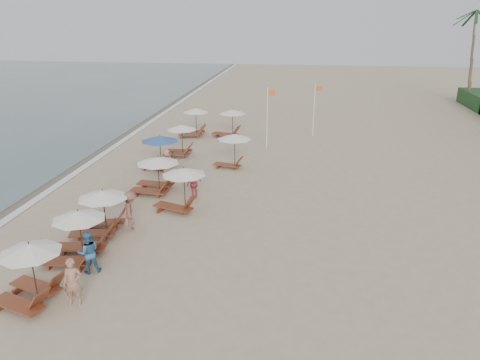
# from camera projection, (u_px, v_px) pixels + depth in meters

# --- Properties ---
(ground) EXTENTS (160.00, 160.00, 0.00)m
(ground) POSITION_uv_depth(u_px,v_px,m) (220.00, 273.00, 17.73)
(ground) COLOR tan
(ground) RESTS_ON ground
(wet_sand_band) EXTENTS (3.20, 140.00, 0.01)m
(wet_sand_band) POSITION_uv_depth(u_px,v_px,m) (52.00, 175.00, 28.68)
(wet_sand_band) COLOR #6B5E4C
(wet_sand_band) RESTS_ON ground
(foam_line) EXTENTS (0.50, 140.00, 0.02)m
(foam_line) POSITION_uv_depth(u_px,v_px,m) (71.00, 176.00, 28.51)
(foam_line) COLOR white
(foam_line) RESTS_ON ground
(lounger_station_0) EXTENTS (2.56, 2.39, 2.28)m
(lounger_station_0) POSITION_uv_depth(u_px,v_px,m) (27.00, 275.00, 15.62)
(lounger_station_0) COLOR brown
(lounger_station_0) RESTS_ON ground
(lounger_station_1) EXTENTS (2.66, 2.19, 2.19)m
(lounger_station_1) POSITION_uv_depth(u_px,v_px,m) (75.00, 238.00, 18.37)
(lounger_station_1) COLOR brown
(lounger_station_1) RESTS_ON ground
(lounger_station_2) EXTENTS (2.65, 2.30, 2.10)m
(lounger_station_2) POSITION_uv_depth(u_px,v_px,m) (99.00, 212.00, 20.66)
(lounger_station_2) COLOR brown
(lounger_station_2) RESTS_ON ground
(lounger_station_3) EXTENTS (2.77, 2.38, 2.07)m
(lounger_station_3) POSITION_uv_depth(u_px,v_px,m) (154.00, 175.00, 25.55)
(lounger_station_3) COLOR brown
(lounger_station_3) RESTS_ON ground
(lounger_station_4) EXTENTS (2.55, 2.42, 2.14)m
(lounger_station_4) POSITION_uv_depth(u_px,v_px,m) (158.00, 150.00, 29.64)
(lounger_station_4) COLOR brown
(lounger_station_4) RESTS_ON ground
(lounger_station_5) EXTENTS (2.41, 2.12, 2.25)m
(lounger_station_5) POSITION_uv_depth(u_px,v_px,m) (179.00, 140.00, 32.22)
(lounger_station_5) COLOR brown
(lounger_station_5) RESTS_ON ground
(lounger_station_6) EXTENTS (2.54, 2.33, 2.33)m
(lounger_station_6) POSITION_uv_depth(u_px,v_px,m) (193.00, 123.00, 37.53)
(lounger_station_6) COLOR brown
(lounger_station_6) RESTS_ON ground
(inland_station_0) EXTENTS (2.80, 2.24, 2.22)m
(inland_station_0) POSITION_uv_depth(u_px,v_px,m) (179.00, 186.00, 23.00)
(inland_station_0) COLOR brown
(inland_station_0) RESTS_ON ground
(inland_station_1) EXTENTS (2.58, 2.24, 2.22)m
(inland_station_1) POSITION_uv_depth(u_px,v_px,m) (232.00, 146.00, 29.59)
(inland_station_1) COLOR brown
(inland_station_1) RESTS_ON ground
(inland_station_2) EXTENTS (2.88, 2.24, 2.22)m
(inland_station_2) POSITION_uv_depth(u_px,v_px,m) (229.00, 121.00, 37.21)
(inland_station_2) COLOR brown
(inland_station_2) RESTS_ON ground
(beachgoer_near) EXTENTS (0.71, 0.54, 1.77)m
(beachgoer_near) POSITION_uv_depth(u_px,v_px,m) (73.00, 282.00, 15.53)
(beachgoer_near) COLOR #A6715A
(beachgoer_near) RESTS_ON ground
(beachgoer_mid_a) EXTENTS (1.03, 0.96, 1.70)m
(beachgoer_mid_a) POSITION_uv_depth(u_px,v_px,m) (88.00, 252.00, 17.56)
(beachgoer_mid_a) COLOR teal
(beachgoer_mid_a) RESTS_ON ground
(beachgoer_mid_b) EXTENTS (1.15, 1.40, 1.89)m
(beachgoer_mid_b) POSITION_uv_depth(u_px,v_px,m) (131.00, 211.00, 21.03)
(beachgoer_mid_b) COLOR brown
(beachgoer_mid_b) RESTS_ON ground
(beachgoer_far_a) EXTENTS (0.91, 1.09, 1.74)m
(beachgoer_far_a) POSITION_uv_depth(u_px,v_px,m) (194.00, 183.00, 24.71)
(beachgoer_far_a) COLOR #D35461
(beachgoer_far_a) RESTS_ON ground
(beachgoer_far_b) EXTENTS (0.70, 0.89, 1.61)m
(beachgoer_far_b) POSITION_uv_depth(u_px,v_px,m) (167.00, 162.00, 28.48)
(beachgoer_far_b) COLOR tan
(beachgoer_far_b) RESTS_ON ground
(flag_pole_near) EXTENTS (0.60, 0.08, 4.51)m
(flag_pole_near) POSITION_uv_depth(u_px,v_px,m) (268.00, 115.00, 33.85)
(flag_pole_near) COLOR silver
(flag_pole_near) RESTS_ON ground
(flag_pole_far) EXTENTS (0.60, 0.08, 4.31)m
(flag_pole_far) POSITION_uv_depth(u_px,v_px,m) (315.00, 107.00, 37.03)
(flag_pole_far) COLOR silver
(flag_pole_far) RESTS_ON ground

